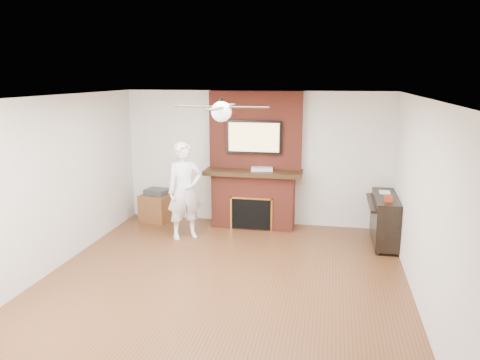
% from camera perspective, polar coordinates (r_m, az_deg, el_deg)
% --- Properties ---
extents(room_shell, '(5.36, 5.86, 2.86)m').
position_cam_1_polar(room_shell, '(6.16, -2.20, -1.64)').
color(room_shell, '#522E18').
rests_on(room_shell, ground).
extents(fireplace, '(1.78, 0.64, 2.50)m').
position_cam_1_polar(fireplace, '(8.65, 1.74, 0.79)').
color(fireplace, maroon).
rests_on(fireplace, ground).
extents(tv, '(1.00, 0.08, 0.60)m').
position_cam_1_polar(tv, '(8.50, 1.72, 5.25)').
color(tv, black).
rests_on(tv, fireplace).
extents(ceiling_fan, '(1.21, 1.21, 0.31)m').
position_cam_1_polar(ceiling_fan, '(5.99, -2.29, 8.43)').
color(ceiling_fan, black).
rests_on(ceiling_fan, room_shell).
extents(person, '(0.74, 0.69, 1.68)m').
position_cam_1_polar(person, '(8.06, -6.75, -1.31)').
color(person, white).
rests_on(person, ground).
extents(side_table, '(0.65, 0.65, 0.62)m').
position_cam_1_polar(side_table, '(9.26, -10.02, -3.13)').
color(side_table, brown).
rests_on(side_table, ground).
extents(piano, '(0.47, 1.26, 0.91)m').
position_cam_1_polar(piano, '(8.19, 17.16, -4.46)').
color(piano, black).
rests_on(piano, ground).
extents(cable_box, '(0.42, 0.28, 0.06)m').
position_cam_1_polar(cable_box, '(8.51, 2.68, 1.36)').
color(cable_box, silver).
rests_on(cable_box, fireplace).
extents(candle_orange, '(0.07, 0.07, 0.11)m').
position_cam_1_polar(candle_orange, '(8.71, 0.03, -5.54)').
color(candle_orange, '#F05A1C').
rests_on(candle_orange, ground).
extents(candle_green, '(0.07, 0.07, 0.09)m').
position_cam_1_polar(candle_green, '(8.69, 0.86, -5.67)').
color(candle_green, '#3F6D2B').
rests_on(candle_green, ground).
extents(candle_cream, '(0.08, 0.08, 0.10)m').
position_cam_1_polar(candle_cream, '(8.65, 2.28, -5.68)').
color(candle_cream, beige).
rests_on(candle_cream, ground).
extents(candle_blue, '(0.06, 0.06, 0.09)m').
position_cam_1_polar(candle_blue, '(8.72, 2.58, -5.61)').
color(candle_blue, navy).
rests_on(candle_blue, ground).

